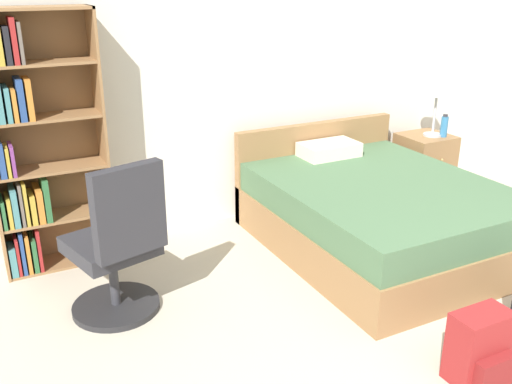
% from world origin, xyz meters
% --- Properties ---
extents(wall_back, '(9.00, 0.06, 2.60)m').
position_xyz_m(wall_back, '(0.00, 3.23, 1.30)').
color(wall_back, silver).
rests_on(wall_back, ground_plane).
extents(bookshelf, '(0.79, 0.30, 1.85)m').
position_xyz_m(bookshelf, '(-1.84, 3.01, 0.93)').
color(bookshelf, olive).
rests_on(bookshelf, ground_plane).
extents(bed, '(1.57, 1.97, 0.81)m').
position_xyz_m(bed, '(0.53, 2.17, 0.29)').
color(bed, olive).
rests_on(bed, ground_plane).
extents(office_chair, '(0.59, 0.66, 1.05)m').
position_xyz_m(office_chair, '(-1.52, 2.09, 0.46)').
color(office_chair, '#232326').
rests_on(office_chair, ground_plane).
extents(nightstand, '(0.46, 0.46, 0.60)m').
position_xyz_m(nightstand, '(1.67, 2.87, 0.30)').
color(nightstand, olive).
rests_on(nightstand, ground_plane).
extents(table_lamp, '(0.28, 0.28, 0.56)m').
position_xyz_m(table_lamp, '(1.70, 2.83, 1.06)').
color(table_lamp, '#B2B2B7').
rests_on(table_lamp, nightstand).
extents(water_bottle, '(0.07, 0.07, 0.21)m').
position_xyz_m(water_bottle, '(1.76, 2.76, 0.70)').
color(water_bottle, teal).
rests_on(water_bottle, nightstand).
extents(backpack_red, '(0.32, 0.25, 0.40)m').
position_xyz_m(backpack_red, '(0.01, 0.62, 0.19)').
color(backpack_red, maroon).
rests_on(backpack_red, ground_plane).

